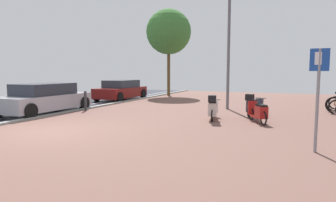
# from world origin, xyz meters

# --- Properties ---
(ground) EXTENTS (21.00, 40.00, 0.13)m
(ground) POSITION_xyz_m (1.43, 0.00, -0.02)
(ground) COLOR black
(scooter_near) EXTENTS (0.72, 1.63, 0.97)m
(scooter_near) POSITION_xyz_m (5.45, 5.67, 0.43)
(scooter_near) COLOR black
(scooter_near) RESTS_ON ground
(scooter_mid) EXTENTS (0.90, 1.51, 0.79)m
(scooter_mid) POSITION_xyz_m (5.80, 4.12, 0.38)
(scooter_mid) COLOR black
(scooter_mid) RESTS_ON ground
(scooter_far) EXTENTS (0.65, 1.75, 1.01)m
(scooter_far) POSITION_xyz_m (4.13, 4.09, 0.45)
(scooter_far) COLOR black
(scooter_far) RESTS_ON ground
(parked_car_near) EXTENTS (1.95, 4.27, 1.31)m
(parked_car_near) POSITION_xyz_m (-3.36, 3.19, 0.64)
(parked_car_near) COLOR #A3A2A9
(parked_car_near) RESTS_ON ground
(parked_car_far) EXTENTS (1.87, 4.08, 1.29)m
(parked_car_far) POSITION_xyz_m (-3.46, 9.80, 0.63)
(parked_car_far) COLOR maroon
(parked_car_far) RESTS_ON ground
(parking_sign) EXTENTS (0.40, 0.07, 2.35)m
(parking_sign) POSITION_xyz_m (7.38, 0.63, 1.46)
(parking_sign) COLOR gray
(parking_sign) RESTS_ON ground
(lamp_post) EXTENTS (0.20, 0.52, 5.63)m
(lamp_post) POSITION_xyz_m (4.00, 7.64, 3.14)
(lamp_post) COLOR slate
(lamp_post) RESTS_ON ground
(street_tree) EXTENTS (3.44, 3.44, 6.61)m
(street_tree) POSITION_xyz_m (-1.90, 14.24, 4.87)
(street_tree) COLOR brown
(street_tree) RESTS_ON ground
(bollard_far) EXTENTS (0.12, 0.12, 0.93)m
(bollard_far) POSITION_xyz_m (-2.05, 4.37, 0.46)
(bollard_far) COLOR #38383D
(bollard_far) RESTS_ON ground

